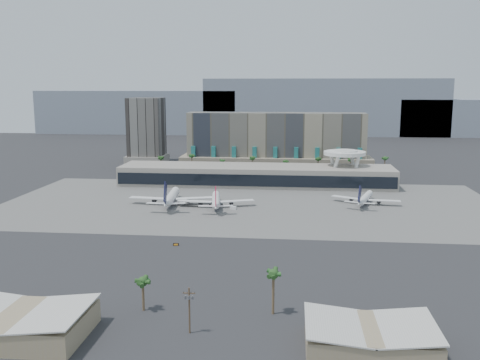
# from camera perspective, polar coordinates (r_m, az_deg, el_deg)

# --- Properties ---
(ground) EXTENTS (900.00, 900.00, 0.00)m
(ground) POSITION_cam_1_polar(r_m,az_deg,el_deg) (229.79, -0.25, -5.51)
(ground) COLOR #232326
(ground) RESTS_ON ground
(apron_pad) EXTENTS (260.00, 130.00, 0.06)m
(apron_pad) POSITION_cam_1_polar(r_m,az_deg,el_deg) (282.92, 0.93, -2.53)
(apron_pad) COLOR #5B5B59
(apron_pad) RESTS_ON ground
(mountain_ridge) EXTENTS (680.00, 60.00, 70.00)m
(mountain_ridge) POSITION_cam_1_polar(r_m,az_deg,el_deg) (690.88, 6.22, 7.36)
(mountain_ridge) COLOR gray
(mountain_ridge) RESTS_ON ground
(hotel) EXTENTS (140.00, 30.00, 42.00)m
(hotel) POSITION_cam_1_polar(r_m,az_deg,el_deg) (397.31, 3.85, 3.55)
(hotel) COLOR gray
(hotel) RESTS_ON ground
(office_tower) EXTENTS (30.00, 30.00, 52.00)m
(office_tower) POSITION_cam_1_polar(r_m,az_deg,el_deg) (438.21, -9.93, 4.83)
(office_tower) COLOR black
(office_tower) RESTS_ON ground
(terminal) EXTENTS (170.00, 32.50, 14.50)m
(terminal) POSITION_cam_1_polar(r_m,az_deg,el_deg) (335.36, 1.73, 0.59)
(terminal) COLOR gray
(terminal) RESTS_ON ground
(saucer_structure) EXTENTS (26.00, 26.00, 21.89)m
(saucer_structure) POSITION_cam_1_polar(r_m,az_deg,el_deg) (340.37, 11.10, 2.57)
(saucer_structure) COLOR white
(saucer_structure) RESTS_ON ground
(palm_row) EXTENTS (157.80, 2.80, 13.10)m
(palm_row) POSITION_cam_1_polar(r_m,az_deg,el_deg) (369.06, 3.21, 2.07)
(palm_row) COLOR brown
(palm_row) RESTS_ON ground
(hangar_left) EXTENTS (36.65, 22.60, 7.55)m
(hangar_left) POSITION_cam_1_polar(r_m,az_deg,el_deg) (148.48, -22.91, -13.96)
(hangar_left) COLOR #998866
(hangar_left) RESTS_ON ground
(hangar_right) EXTENTS (30.55, 20.60, 6.89)m
(hangar_right) POSITION_cam_1_polar(r_m,az_deg,el_deg) (134.99, 13.67, -16.02)
(hangar_right) COLOR #998866
(hangar_right) RESTS_ON ground
(utility_pole) EXTENTS (3.20, 0.85, 12.00)m
(utility_pole) POSITION_cam_1_polar(r_m,az_deg,el_deg) (137.84, -5.44, -13.28)
(utility_pole) COLOR #4C3826
(utility_pole) RESTS_ON ground
(airliner_left) EXTENTS (44.96, 46.44, 16.03)m
(airliner_left) POSITION_cam_1_polar(r_m,az_deg,el_deg) (281.91, -7.34, -1.82)
(airliner_left) COLOR white
(airliner_left) RESTS_ON ground
(airliner_centre) EXTENTS (39.56, 40.99, 14.20)m
(airliner_centre) POSITION_cam_1_polar(r_m,az_deg,el_deg) (274.52, -2.59, -2.17)
(airliner_centre) COLOR white
(airliner_centre) RESTS_ON ground
(airliner_right) EXTENTS (35.00, 36.23, 12.90)m
(airliner_right) POSITION_cam_1_polar(r_m,az_deg,el_deg) (288.35, 13.19, -1.90)
(airliner_right) COLOR white
(airliner_right) RESTS_ON ground
(service_vehicle_a) EXTENTS (5.30, 3.19, 2.43)m
(service_vehicle_a) POSITION_cam_1_polar(r_m,az_deg,el_deg) (282.91, -7.19, -2.36)
(service_vehicle_a) COLOR white
(service_vehicle_a) RESTS_ON ground
(service_vehicle_b) EXTENTS (3.14, 1.93, 1.56)m
(service_vehicle_b) POSITION_cam_1_polar(r_m,az_deg,el_deg) (269.76, -0.74, -2.99)
(service_vehicle_b) COLOR white
(service_vehicle_b) RESTS_ON ground
(taxiway_sign) EXTENTS (2.27, 0.69, 1.02)m
(taxiway_sign) POSITION_cam_1_polar(r_m,az_deg,el_deg) (211.22, -6.84, -6.84)
(taxiway_sign) COLOR black
(taxiway_sign) RESTS_ON ground
(near_palm_a) EXTENTS (6.00, 6.00, 9.83)m
(near_palm_a) POSITION_cam_1_polar(r_m,az_deg,el_deg) (152.47, -10.32, -11.10)
(near_palm_a) COLOR brown
(near_palm_a) RESTS_ON ground
(near_palm_b) EXTENTS (6.00, 6.00, 12.84)m
(near_palm_b) POSITION_cam_1_polar(r_m,az_deg,el_deg) (147.14, 3.58, -10.51)
(near_palm_b) COLOR brown
(near_palm_b) RESTS_ON ground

